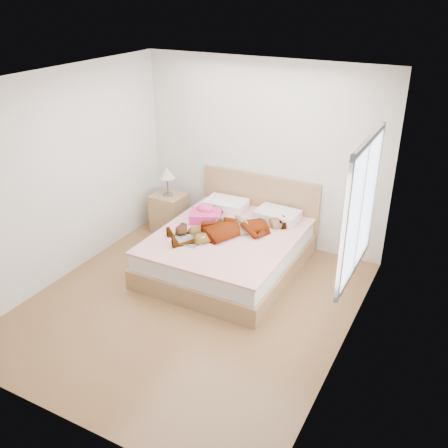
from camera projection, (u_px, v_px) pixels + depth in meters
name	position (u px, v px, depth m)	size (l,w,h in m)	color
ground	(191.00, 304.00, 5.95)	(4.00, 4.00, 0.00)	#502B19
woman	(231.00, 225.00, 6.45)	(0.62, 1.66, 0.23)	white
hair	(210.00, 210.00, 7.08)	(0.41, 0.51, 0.08)	black
phone	(212.00, 202.00, 6.95)	(0.05, 0.10, 0.01)	silver
room_shell	(361.00, 209.00, 4.78)	(4.00, 4.00, 4.00)	white
bed	(230.00, 247.00, 6.65)	(1.80, 2.08, 1.00)	olive
towel	(206.00, 214.00, 6.82)	(0.52, 0.47, 0.22)	#D83A69
magazine	(188.00, 241.00, 6.29)	(0.43, 0.29, 0.03)	white
coffee_mug	(203.00, 239.00, 6.26)	(0.12, 0.10, 0.09)	white
plush_toy	(182.00, 229.00, 6.45)	(0.20, 0.26, 0.13)	black
nightstand	(169.00, 209.00, 7.61)	(0.47, 0.42, 1.01)	#8F6542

